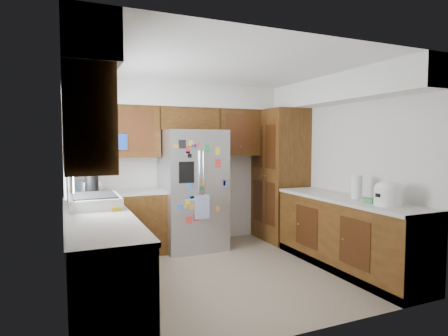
{
  "coord_description": "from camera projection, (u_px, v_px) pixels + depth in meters",
  "views": [
    {
      "loc": [
        -1.81,
        -4.15,
        1.62
      ],
      "look_at": [
        0.14,
        0.35,
        1.28
      ],
      "focal_mm": 30.0,
      "sensor_mm": 36.0,
      "label": 1
    }
  ],
  "objects": [
    {
      "name": "floor",
      "position": [
        225.0,
        273.0,
        4.63
      ],
      "size": [
        3.6,
        3.6,
        0.0
      ],
      "primitive_type": "plane",
      "color": "gray",
      "rests_on": "ground"
    },
    {
      "name": "room_shell",
      "position": [
        206.0,
        126.0,
        4.79
      ],
      "size": [
        3.64,
        3.24,
        2.52
      ],
      "color": "silver",
      "rests_on": "ground"
    },
    {
      "name": "left_counter_run",
      "position": [
        110.0,
        251.0,
        4.08
      ],
      "size": [
        1.36,
        3.2,
        0.92
      ],
      "color": "#3A230B",
      "rests_on": "ground"
    },
    {
      "name": "right_counter_run",
      "position": [
        347.0,
        237.0,
        4.76
      ],
      "size": [
        0.63,
        2.25,
        0.92
      ],
      "color": "#3A230B",
      "rests_on": "ground"
    },
    {
      "name": "pantry",
      "position": [
        280.0,
        175.0,
        6.2
      ],
      "size": [
        0.6,
        0.9,
        2.15
      ],
      "primitive_type": "cube",
      "color": "#3A230B",
      "rests_on": "ground"
    },
    {
      "name": "fridge",
      "position": [
        193.0,
        190.0,
        5.67
      ],
      "size": [
        0.9,
        0.79,
        1.8
      ],
      "color": "#A0A0A5",
      "rests_on": "ground"
    },
    {
      "name": "bridge_cabinet",
      "position": [
        188.0,
        119.0,
        5.8
      ],
      "size": [
        0.96,
        0.34,
        0.35
      ],
      "primitive_type": "cube",
      "color": "#3A230B",
      "rests_on": "fridge"
    },
    {
      "name": "fridge_top_items",
      "position": [
        183.0,
        100.0,
        5.67
      ],
      "size": [
        0.86,
        0.26,
        0.25
      ],
      "color": "#152DAE",
      "rests_on": "bridge_cabinet"
    },
    {
      "name": "sink_assembly",
      "position": [
        95.0,
        201.0,
        4.05
      ],
      "size": [
        0.52,
        0.72,
        0.37
      ],
      "color": "silver",
      "rests_on": "left_counter_run"
    },
    {
      "name": "left_counter_clutter",
      "position": [
        91.0,
        187.0,
        4.75
      ],
      "size": [
        0.3,
        0.92,
        0.38
      ],
      "color": "black",
      "rests_on": "left_counter_run"
    },
    {
      "name": "rice_cooker",
      "position": [
        388.0,
        193.0,
        4.14
      ],
      "size": [
        0.32,
        0.31,
        0.27
      ],
      "color": "white",
      "rests_on": "right_counter_run"
    },
    {
      "name": "paper_towel",
      "position": [
        357.0,
        187.0,
        4.64
      ],
      "size": [
        0.13,
        0.13,
        0.29
      ],
      "primitive_type": "cylinder",
      "color": "white",
      "rests_on": "right_counter_run"
    }
  ]
}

